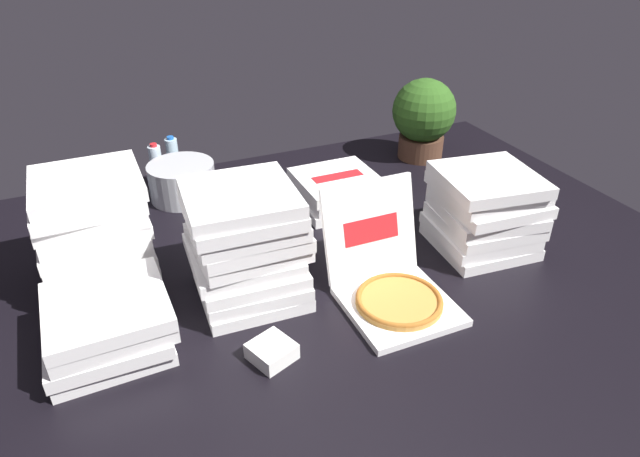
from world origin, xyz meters
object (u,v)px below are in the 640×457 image
pizza_stack_left_near (246,244)px  pizza_stack_left_mid (95,231)px  ice_bucket (182,181)px  water_bottle_0 (124,176)px  potted_plant (423,116)px  pizza_stack_right_far (485,210)px  napkin_pile (272,351)px  water_bottle_3 (157,165)px  pizza_stack_left_far (107,325)px  pizza_stack_right_mid (338,190)px  water_bottle_2 (173,157)px  open_pizza_box (390,281)px  water_bottle_1 (123,189)px

pizza_stack_left_near → pizza_stack_left_mid: size_ratio=1.00×
ice_bucket → water_bottle_0: size_ratio=1.47×
pizza_stack_left_mid → potted_plant: size_ratio=0.97×
pizza_stack_right_far → potted_plant: size_ratio=0.98×
pizza_stack_right_far → napkin_pile: bearing=-164.6°
pizza_stack_right_far → water_bottle_3: 1.64m
pizza_stack_left_far → napkin_pile: 0.54m
pizza_stack_left_far → ice_bucket: (0.44, 0.98, -0.01)m
pizza_stack_left_mid → pizza_stack_left_far: (-0.02, -0.41, -0.12)m
pizza_stack_left_far → potted_plant: bearing=27.6°
pizza_stack_left_far → ice_bucket: 1.07m
pizza_stack_right_mid → water_bottle_0: (-0.93, 0.51, 0.03)m
pizza_stack_right_mid → pizza_stack_left_far: bearing=-151.2°
pizza_stack_left_near → potted_plant: size_ratio=0.97×
pizza_stack_left_mid → pizza_stack_right_far: 1.55m
pizza_stack_left_near → pizza_stack_right_far: (1.01, -0.08, -0.05)m
pizza_stack_left_mid → pizza_stack_right_far: pizza_stack_left_mid is taller
pizza_stack_right_far → water_bottle_0: pizza_stack_right_far is taller
water_bottle_2 → napkin_pile: water_bottle_2 is taller
open_pizza_box → pizza_stack_left_mid: 1.11m
open_pizza_box → water_bottle_2: 1.49m
pizza_stack_left_near → pizza_stack_left_mid: (-0.49, 0.31, 0.00)m
water_bottle_0 → water_bottle_1: 0.16m
pizza_stack_left_near → water_bottle_0: bearing=107.4°
pizza_stack_right_mid → pizza_stack_right_far: size_ratio=0.88×
open_pizza_box → water_bottle_1: size_ratio=2.22×
ice_bucket → water_bottle_3: water_bottle_3 is taller
pizza_stack_right_mid → napkin_pile: bearing=-126.5°
open_pizza_box → napkin_pile: (-0.50, -0.12, -0.05)m
ice_bucket → water_bottle_1: water_bottle_1 is taller
pizza_stack_left_mid → pizza_stack_left_far: 0.43m
pizza_stack_right_far → pizza_stack_left_far: pizza_stack_right_far is taller
pizza_stack_right_far → water_bottle_2: size_ratio=2.01×
pizza_stack_left_near → pizza_stack_right_mid: pizza_stack_left_near is taller
pizza_stack_left_mid → napkin_pile: bearing=-56.1°
pizza_stack_left_near → water_bottle_2: 1.16m
water_bottle_2 → pizza_stack_left_far: bearing=-109.8°
pizza_stack_left_mid → pizza_stack_right_mid: (1.10, 0.20, -0.15)m
pizza_stack_left_mid → water_bottle_3: bearing=66.3°
pizza_stack_right_far → water_bottle_2: pizza_stack_right_far is taller
pizza_stack_right_far → ice_bucket: (-1.07, 0.95, -0.08)m
ice_bucket → water_bottle_2: bearing=88.0°
pizza_stack_left_far → potted_plant: 2.02m
ice_bucket → water_bottle_3: bearing=112.3°
pizza_stack_right_far → potted_plant: potted_plant is taller
pizza_stack_left_mid → pizza_stack_right_far: size_ratio=0.98×
pizza_stack_left_far → pizza_stack_right_far: bearing=1.0°
ice_bucket → water_bottle_0: (-0.26, 0.14, 0.02)m
ice_bucket → napkin_pile: ice_bucket is taller
ice_bucket → pizza_stack_left_mid: bearing=-127.2°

